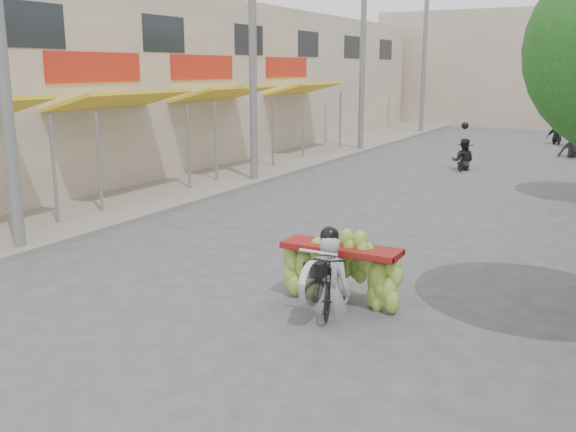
# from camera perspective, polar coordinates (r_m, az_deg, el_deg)

# --- Properties ---
(ground) EXTENTS (120.00, 120.00, 0.00)m
(ground) POSITION_cam_1_polar(r_m,az_deg,el_deg) (8.21, -14.60, -13.31)
(ground) COLOR #55555A
(ground) RESTS_ON ground
(sidewalk_left) EXTENTS (4.00, 60.00, 0.12)m
(sidewalk_left) POSITION_cam_1_polar(r_m,az_deg,el_deg) (23.91, -2.56, 4.57)
(sidewalk_left) COLOR gray
(sidewalk_left) RESTS_ON ground
(shophouse_row_left) EXTENTS (9.77, 40.00, 6.00)m
(shophouse_row_left) POSITION_cam_1_polar(r_m,az_deg,el_deg) (25.79, -13.58, 11.40)
(shophouse_row_left) COLOR #C2B09A
(shophouse_row_left) RESTS_ON ground
(far_building) EXTENTS (20.00, 6.00, 7.00)m
(far_building) POSITION_cam_1_polar(r_m,az_deg,el_deg) (43.60, 22.04, 12.02)
(far_building) COLOR #C2B09A
(far_building) RESTS_ON ground
(utility_pole_near) EXTENTS (0.60, 0.24, 8.00)m
(utility_pole_near) POSITION_cam_1_polar(r_m,az_deg,el_deg) (13.42, -24.21, 13.83)
(utility_pole_near) COLOR slate
(utility_pole_near) RESTS_ON ground
(utility_pole_mid) EXTENTS (0.60, 0.24, 8.00)m
(utility_pole_mid) POSITION_cam_1_polar(r_m,az_deg,el_deg) (20.26, -3.15, 14.28)
(utility_pole_mid) COLOR slate
(utility_pole_mid) RESTS_ON ground
(utility_pole_far) EXTENTS (0.60, 0.24, 8.00)m
(utility_pole_far) POSITION_cam_1_polar(r_m,az_deg,el_deg) (28.34, 6.66, 13.86)
(utility_pole_far) COLOR slate
(utility_pole_far) RESTS_ON ground
(utility_pole_back) EXTENTS (0.60, 0.24, 8.00)m
(utility_pole_back) POSITION_cam_1_polar(r_m,az_deg,el_deg) (36.84, 12.01, 13.47)
(utility_pole_back) COLOR slate
(utility_pole_back) RESTS_ON ground
(banana_motorbike) EXTENTS (2.20, 1.83, 2.24)m
(banana_motorbike) POSITION_cam_1_polar(r_m,az_deg,el_deg) (9.71, 4.18, -4.01)
(banana_motorbike) COLOR black
(banana_motorbike) RESTS_ON ground
(bg_motorbike_a) EXTENTS (0.84, 1.58, 1.95)m
(bg_motorbike_a) POSITION_cam_1_polar(r_m,az_deg,el_deg) (23.86, 15.35, 5.78)
(bg_motorbike_a) COLOR black
(bg_motorbike_a) RESTS_ON ground
(bg_motorbike_b) EXTENTS (1.11, 1.65, 1.95)m
(bg_motorbike_b) POSITION_cam_1_polar(r_m,az_deg,el_deg) (28.65, 24.06, 6.47)
(bg_motorbike_b) COLOR black
(bg_motorbike_b) RESTS_ON ground
(bg_motorbike_c) EXTENTS (1.07, 1.48, 1.95)m
(bg_motorbike_c) POSITION_cam_1_polar(r_m,az_deg,el_deg) (33.45, 22.89, 7.34)
(bg_motorbike_c) COLOR black
(bg_motorbike_c) RESTS_ON ground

